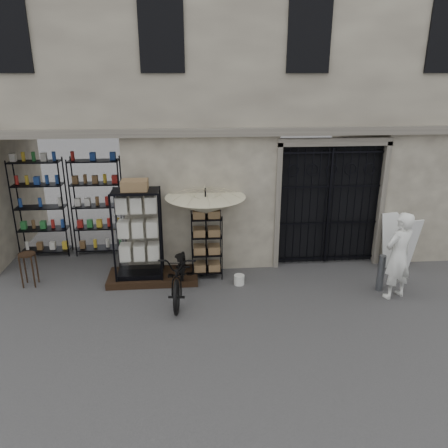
{
  "coord_description": "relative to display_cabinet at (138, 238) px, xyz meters",
  "views": [
    {
      "loc": [
        -1.57,
        -7.52,
        4.47
      ],
      "look_at": [
        -0.8,
        1.4,
        1.35
      ],
      "focal_mm": 35.0,
      "sensor_mm": 36.0,
      "label": 1
    }
  ],
  "objects": [
    {
      "name": "main_building",
      "position": [
        2.67,
        2.49,
        3.47
      ],
      "size": [
        14.0,
        4.0,
        9.0
      ],
      "primitive_type": "cube",
      "color": "#AAA189",
      "rests_on": "ground"
    },
    {
      "name": "white_bucket",
      "position": [
        2.19,
        -0.35,
        -0.92
      ],
      "size": [
        0.3,
        0.3,
        0.22
      ],
      "primitive_type": "cylinder",
      "rotation": [
        0.0,
        0.0,
        -0.41
      ],
      "color": "silver",
      "rests_on": "ground"
    },
    {
      "name": "shop_recess",
      "position": [
        -1.83,
        1.29,
        0.47
      ],
      "size": [
        3.0,
        1.7,
        3.0
      ],
      "primitive_type": "cube",
      "color": "black",
      "rests_on": "ground"
    },
    {
      "name": "market_umbrella",
      "position": [
        1.49,
        0.17,
        0.77
      ],
      "size": [
        1.78,
        1.81,
        2.51
      ],
      "rotation": [
        0.0,
        0.0,
        0.17
      ],
      "color": "black",
      "rests_on": "ground"
    },
    {
      "name": "steel_bollard",
      "position": [
        5.18,
        -0.87,
        -0.63
      ],
      "size": [
        0.2,
        0.2,
        0.8
      ],
      "primitive_type": "cylinder",
      "rotation": [
        0.0,
        0.0,
        -0.43
      ],
      "color": "slate",
      "rests_on": "ground"
    },
    {
      "name": "wooden_stool",
      "position": [
        -2.41,
        0.01,
        -0.64
      ],
      "size": [
        0.42,
        0.42,
        0.76
      ],
      "rotation": [
        0.0,
        0.0,
        -0.18
      ],
      "color": "black",
      "rests_on": "ground"
    },
    {
      "name": "shop_shelving",
      "position": [
        -1.88,
        1.79,
        0.22
      ],
      "size": [
        2.7,
        0.5,
        2.5
      ],
      "primitive_type": "cube",
      "color": "black",
      "rests_on": "ground"
    },
    {
      "name": "shopkeeper",
      "position": [
        5.36,
        -1.18,
        -1.03
      ],
      "size": [
        1.32,
        1.98,
        0.44
      ],
      "primitive_type": "imported",
      "rotation": [
        0.0,
        0.0,
        3.52
      ],
      "color": "white",
      "rests_on": "ground"
    },
    {
      "name": "bicycle",
      "position": [
        0.91,
        -0.79,
        -1.03
      ],
      "size": [
        0.81,
        1.15,
        2.08
      ],
      "primitive_type": "imported",
      "rotation": [
        0.0,
        0.0,
        -0.08
      ],
      "color": "black",
      "rests_on": "ground"
    },
    {
      "name": "display_cabinet",
      "position": [
        0.0,
        0.0,
        0.0
      ],
      "size": [
        1.03,
        0.69,
        2.13
      ],
      "rotation": [
        0.0,
        0.0,
        -0.08
      ],
      "color": "black",
      "rests_on": "step_platform"
    },
    {
      "name": "iron_gate",
      "position": [
        4.42,
        0.77,
        0.46
      ],
      "size": [
        2.5,
        0.21,
        3.0
      ],
      "color": "black",
      "rests_on": "ground"
    },
    {
      "name": "easel_sign",
      "position": [
        6.05,
        0.16,
        -0.36
      ],
      "size": [
        0.75,
        0.82,
        1.3
      ],
      "rotation": [
        0.0,
        0.0,
        0.21
      ],
      "color": "silver",
      "rests_on": "ground"
    },
    {
      "name": "wire_rack",
      "position": [
        1.5,
        0.16,
        -0.29
      ],
      "size": [
        0.7,
        0.53,
        1.51
      ],
      "rotation": [
        0.0,
        0.0,
        -0.08
      ],
      "color": "black",
      "rests_on": "ground"
    },
    {
      "name": "ground",
      "position": [
        2.67,
        -1.51,
        -1.03
      ],
      "size": [
        80.0,
        80.0,
        0.0
      ],
      "primitive_type": "plane",
      "color": "black",
      "rests_on": "ground"
    },
    {
      "name": "step_platform",
      "position": [
        0.27,
        0.04,
        -0.96
      ],
      "size": [
        2.0,
        0.9,
        0.15
      ],
      "primitive_type": "cube",
      "color": "black",
      "rests_on": "ground"
    }
  ]
}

